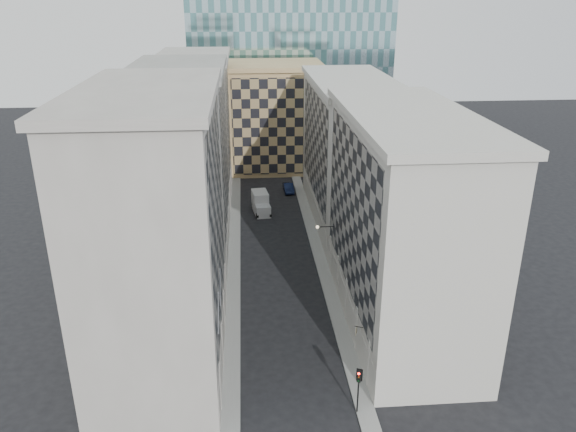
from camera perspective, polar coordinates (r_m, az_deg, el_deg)
ground at (r=44.82m, az=1.30°, el=-20.95°), size 260.00×260.00×0.00m
sidewalk_west at (r=69.67m, az=-5.48°, el=-4.06°), size 1.50×100.00×0.15m
sidewalk_east at (r=70.20m, az=3.13°, el=-3.78°), size 1.50×100.00×0.15m
bldg_left_a at (r=48.05m, az=-12.95°, el=-1.52°), size 10.80×22.80×23.70m
bldg_left_b at (r=68.79m, az=-10.50°, el=5.38°), size 10.80×22.80×22.70m
bldg_left_c at (r=90.14m, az=-9.19°, el=9.05°), size 10.80×22.80×21.70m
bldg_right_a at (r=53.72m, az=11.40°, el=-0.58°), size 10.80×26.80×20.70m
bldg_right_b at (r=78.79m, az=6.25°, el=6.61°), size 10.80×28.80×19.70m
tan_block at (r=102.88m, az=-1.35°, el=10.11°), size 16.80×14.80×18.80m
church_tower at (r=114.77m, az=-2.92°, el=20.14°), size 7.20×7.20×51.50m
flagpoles_left at (r=44.79m, az=-7.00°, el=-8.40°), size 0.10×6.33×2.33m
bracket_lamp at (r=62.15m, az=3.17°, el=-1.11°), size 1.98×0.36×0.36m
traffic_light at (r=44.67m, az=7.19°, el=-16.39°), size 0.48×0.48×3.87m
box_truck at (r=82.87m, az=-2.78°, el=1.26°), size 2.81×5.55×2.92m
dark_car at (r=91.30m, az=0.04°, el=2.89°), size 1.71×4.33×1.40m
shop_sign at (r=48.69m, az=6.98°, el=-11.44°), size 0.68×0.60×0.70m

